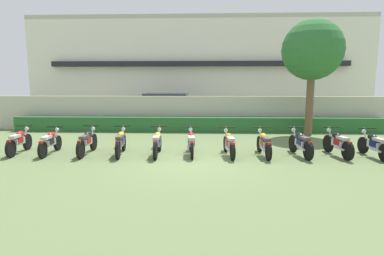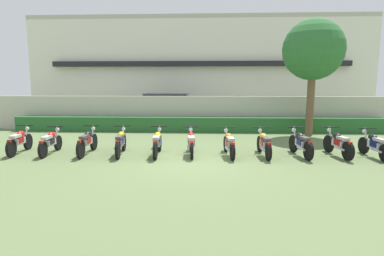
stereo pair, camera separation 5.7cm
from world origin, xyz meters
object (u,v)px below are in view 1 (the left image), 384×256
object	(u,v)px
parked_car	(168,108)
motorcycle_in_row_8	(301,143)
motorcycle_in_row_0	(19,141)
motorcycle_in_row_7	(264,143)
motorcycle_in_row_3	(121,142)
motorcycle_in_row_10	(374,145)
motorcycle_in_row_9	(338,143)
motorcycle_in_row_4	(157,142)
tree_near_inspector	(313,51)
motorcycle_in_row_6	(229,143)
motorcycle_in_row_2	(87,142)
motorcycle_in_row_1	(50,142)
motorcycle_in_row_5	(191,142)

from	to	relation	value
parked_car	motorcycle_in_row_8	world-z (taller)	parked_car
motorcycle_in_row_0	motorcycle_in_row_7	distance (m)	8.70
motorcycle_in_row_3	motorcycle_in_row_10	world-z (taller)	motorcycle_in_row_3
motorcycle_in_row_8	motorcycle_in_row_9	bearing A→B (deg)	-94.79
motorcycle_in_row_4	tree_near_inspector	bearing A→B (deg)	-58.39
motorcycle_in_row_6	motorcycle_in_row_10	world-z (taller)	motorcycle_in_row_10
motorcycle_in_row_2	motorcycle_in_row_6	xyz separation A→B (m)	(5.01, -0.01, -0.02)
parked_car	motorcycle_in_row_4	bearing A→B (deg)	-84.37
motorcycle_in_row_6	motorcycle_in_row_10	size ratio (longest dim) A/B	1.01
motorcycle_in_row_1	motorcycle_in_row_10	size ratio (longest dim) A/B	0.99
parked_car	motorcycle_in_row_10	world-z (taller)	parked_car
motorcycle_in_row_9	tree_near_inspector	bearing A→B (deg)	-12.48
motorcycle_in_row_5	motorcycle_in_row_8	distance (m)	3.79
motorcycle_in_row_4	motorcycle_in_row_10	distance (m)	7.38
motorcycle_in_row_1	motorcycle_in_row_7	xyz separation A→B (m)	(7.54, 0.02, 0.01)
tree_near_inspector	motorcycle_in_row_6	bearing A→B (deg)	-133.32
motorcycle_in_row_3	motorcycle_in_row_5	world-z (taller)	motorcycle_in_row_3
tree_near_inspector	motorcycle_in_row_4	distance (m)	8.82
motorcycle_in_row_0	motorcycle_in_row_1	xyz separation A→B (m)	(1.16, -0.06, -0.01)
motorcycle_in_row_0	motorcycle_in_row_8	world-z (taller)	motorcycle_in_row_8
motorcycle_in_row_6	motorcycle_in_row_7	xyz separation A→B (m)	(1.20, -0.01, 0.00)
motorcycle_in_row_1	motorcycle_in_row_6	size ratio (longest dim) A/B	0.98
motorcycle_in_row_8	motorcycle_in_row_6	bearing A→B (deg)	84.24
motorcycle_in_row_10	motorcycle_in_row_8	bearing A→B (deg)	84.00
motorcycle_in_row_0	motorcycle_in_row_7	xyz separation A→B (m)	(8.70, -0.04, -0.01)
motorcycle_in_row_6	motorcycle_in_row_9	xyz separation A→B (m)	(3.75, 0.08, 0.02)
tree_near_inspector	motorcycle_in_row_6	xyz separation A→B (m)	(-4.20, -4.45, -3.58)
motorcycle_in_row_6	motorcycle_in_row_9	distance (m)	3.75
motorcycle_in_row_2	motorcycle_in_row_9	bearing A→B (deg)	-91.56
motorcycle_in_row_0	motorcycle_in_row_7	world-z (taller)	motorcycle_in_row_0
motorcycle_in_row_1	motorcycle_in_row_5	xyz separation A→B (m)	(5.01, 0.11, 0.01)
motorcycle_in_row_6	motorcycle_in_row_9	size ratio (longest dim) A/B	0.99
parked_car	motorcycle_in_row_5	distance (m)	9.08
tree_near_inspector	motorcycle_in_row_3	xyz separation A→B (m)	(-8.00, -4.45, -3.57)
motorcycle_in_row_4	motorcycle_in_row_0	bearing A→B (deg)	86.99
motorcycle_in_row_0	motorcycle_in_row_3	distance (m)	3.69
motorcycle_in_row_2	motorcycle_in_row_6	size ratio (longest dim) A/B	1.06
motorcycle_in_row_3	motorcycle_in_row_10	size ratio (longest dim) A/B	1.06
motorcycle_in_row_0	motorcycle_in_row_6	bearing A→B (deg)	-97.08
motorcycle_in_row_1	motorcycle_in_row_8	xyz separation A→B (m)	(8.80, 0.07, 0.02)
motorcycle_in_row_4	motorcycle_in_row_3	bearing A→B (deg)	86.23
motorcycle_in_row_2	motorcycle_in_row_4	size ratio (longest dim) A/B	1.03
tree_near_inspector	motorcycle_in_row_9	xyz separation A→B (m)	(-0.45, -4.37, -3.57)
motorcycle_in_row_0	motorcycle_in_row_5	size ratio (longest dim) A/B	1.01
motorcycle_in_row_6	motorcycle_in_row_3	bearing A→B (deg)	84.11
motorcycle_in_row_4	motorcycle_in_row_9	xyz separation A→B (m)	(6.25, 0.12, 0.00)
motorcycle_in_row_10	motorcycle_in_row_5	bearing A→B (deg)	85.34
motorcycle_in_row_10	motorcycle_in_row_9	bearing A→B (deg)	78.74
parked_car	motorcycle_in_row_4	distance (m)	9.03
motorcycle_in_row_2	motorcycle_in_row_7	bearing A→B (deg)	-92.16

